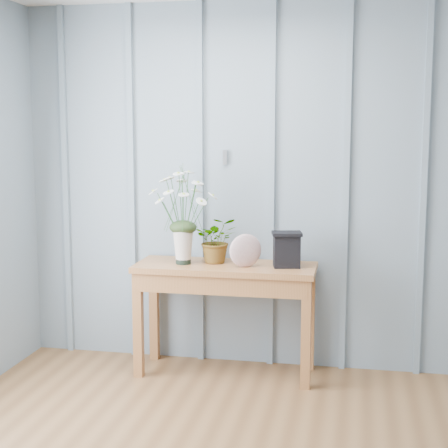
% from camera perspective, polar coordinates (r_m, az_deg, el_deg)
% --- Properties ---
extents(room_shell, '(4.00, 4.50, 2.50)m').
position_cam_1_polar(room_shell, '(3.34, 5.51, 13.63)').
color(room_shell, gray).
rests_on(room_shell, ground).
extents(sideboard, '(1.20, 0.45, 0.75)m').
position_cam_1_polar(sideboard, '(4.59, 0.12, -4.79)').
color(sideboard, '#9A5F31').
rests_on(sideboard, ground).
extents(daisy_vase, '(0.45, 0.34, 0.64)m').
position_cam_1_polar(daisy_vase, '(4.54, -3.44, 1.61)').
color(daisy_vase, black).
rests_on(daisy_vase, sideboard).
extents(spider_plant, '(0.33, 0.31, 0.31)m').
position_cam_1_polar(spider_plant, '(4.61, -0.61, -1.32)').
color(spider_plant, '#1F3216').
rests_on(spider_plant, sideboard).
extents(felt_disc_vessel, '(0.22, 0.16, 0.22)m').
position_cam_1_polar(felt_disc_vessel, '(4.47, 1.79, -2.22)').
color(felt_disc_vessel, '#965467').
rests_on(felt_disc_vessel, sideboard).
extents(carved_box, '(0.22, 0.18, 0.23)m').
position_cam_1_polar(carved_box, '(4.48, 5.23, -2.10)').
color(carved_box, black).
rests_on(carved_box, sideboard).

